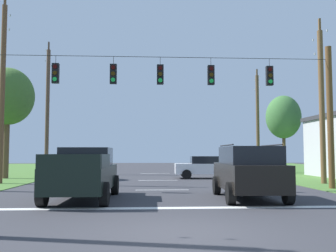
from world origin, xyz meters
The scene contains 15 objects.
ground_plane centered at (0.00, 0.00, 0.00)m, with size 120.00×120.00×0.00m, color #333338.
stop_bar_stripe centered at (0.00, 3.75, 0.00)m, with size 14.04×0.45×0.01m, color white.
lane_dash_0 centered at (0.00, 9.75, 0.00)m, with size 0.15×2.50×0.01m, color white.
lane_dash_1 centered at (0.00, 16.12, 0.00)m, with size 0.15×2.50×0.01m, color white.
lane_dash_2 centered at (0.00, 24.46, 0.00)m, with size 0.15×2.50×0.01m, color white.
overhead_signal_span centered at (-0.09, 9.81, 4.00)m, with size 17.07×0.31×7.02m.
pickup_truck centered at (-3.10, 6.16, 0.97)m, with size 2.35×5.43×1.95m.
suv_black centered at (3.12, 5.95, 1.06)m, with size 2.36×4.87×2.05m.
distant_car_crossing_white centered at (3.39, 17.96, 0.79)m, with size 4.35×2.12×1.52m.
utility_pole_mid_right centered at (9.24, 12.76, 4.65)m, with size 0.31×1.87×9.52m.
utility_pole_far_right centered at (9.21, 25.33, 4.63)m, with size 0.29×1.62×9.30m.
utility_pole_mid_left centered at (-9.00, 13.84, 5.46)m, with size 0.29×1.87×11.05m.
utility_pole_far_left centered at (-9.06, 24.24, 5.51)m, with size 0.32×1.97×11.19m.
tree_roadside_right centered at (-10.28, 18.34, 5.59)m, with size 3.57×3.57×7.61m.
tree_roadside_far_right centered at (11.08, 24.00, 4.82)m, with size 2.99×2.99×6.71m.
Camera 1 is at (-0.78, -8.58, 1.74)m, focal length 41.32 mm.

